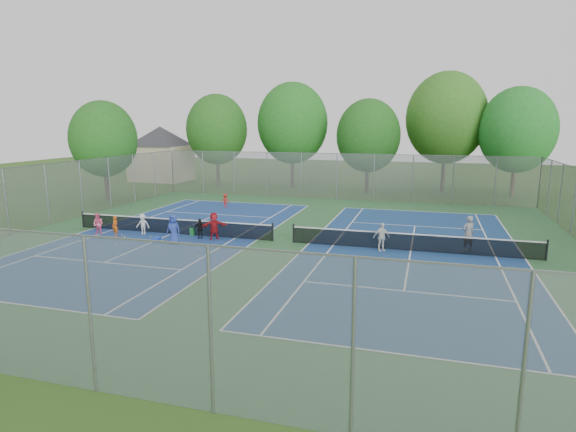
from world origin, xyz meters
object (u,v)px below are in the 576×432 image
Objects in this scene: ball_crate at (157,240)px; ball_hopper at (192,232)px; net_right at (411,243)px; net_left at (172,227)px; instructor at (468,233)px.

ball_crate is 0.79× the size of ball_hopper.
net_right reaches higher than ball_hopper.
net_left reaches higher than ball_crate.
ball_crate is 2.42m from ball_hopper.
instructor is (16.52, 3.09, 0.78)m from ball_crate.
net_left reaches higher than ball_hopper.
net_left is 34.66× the size of ball_crate.
net_right is at bearing 9.22° from ball_crate.
instructor is at bearing 17.02° from net_right.
ball_hopper is (1.07, 2.17, 0.08)m from ball_crate.
net_right is at bearing 0.00° from net_left.
ball_hopper is 0.25× the size of instructor.
net_left is 2.26m from ball_crate.
net_right is 12.63m from ball_hopper.
instructor is (2.83, 0.87, 0.48)m from net_right.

